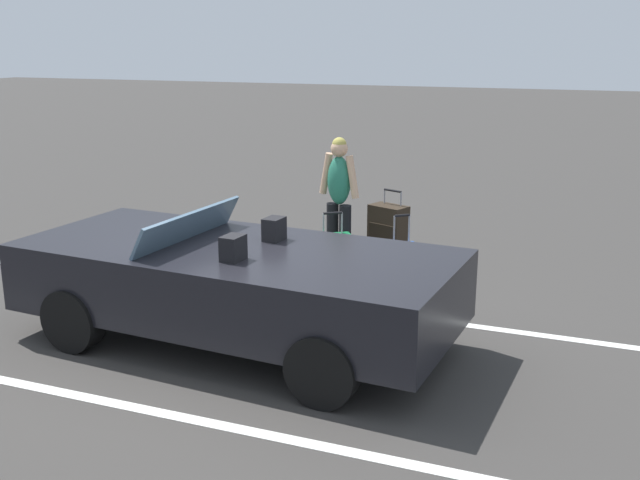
% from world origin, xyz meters
% --- Properties ---
extents(ground_plane, '(80.00, 80.00, 0.00)m').
position_xyz_m(ground_plane, '(0.00, 0.00, 0.00)').
color(ground_plane, '#383533').
extents(lot_line_near, '(18.00, 0.12, 0.01)m').
position_xyz_m(lot_line_near, '(0.00, -1.22, 0.00)').
color(lot_line_near, silver).
rests_on(lot_line_near, ground_plane).
extents(lot_line_mid, '(18.00, 0.12, 0.01)m').
position_xyz_m(lot_line_mid, '(0.00, 1.48, 0.00)').
color(lot_line_mid, silver).
rests_on(lot_line_mid, ground_plane).
extents(convertible_car, '(4.25, 2.04, 1.24)m').
position_xyz_m(convertible_car, '(0.21, -0.01, 0.59)').
color(convertible_car, black).
rests_on(convertible_car, ground_plane).
extents(suitcase_large_black, '(0.55, 0.44, 0.94)m').
position_xyz_m(suitcase_large_black, '(-0.56, -3.11, 0.37)').
color(suitcase_large_black, '#2D2319').
rests_on(suitcase_large_black, ground_plane).
extents(suitcase_medium_bright, '(0.47, 0.43, 0.88)m').
position_xyz_m(suitcase_medium_bright, '(-0.27, -1.90, 0.31)').
color(suitcase_medium_bright, '#19723F').
rests_on(suitcase_medium_bright, ground_plane).
extents(suitcase_small_carryon, '(0.39, 0.37, 0.84)m').
position_xyz_m(suitcase_small_carryon, '(-1.00, -2.22, 0.25)').
color(suitcase_small_carryon, '#1E479E').
rests_on(suitcase_small_carryon, ground_plane).
extents(traveler_person, '(0.60, 0.31, 1.65)m').
position_xyz_m(traveler_person, '(-0.07, -2.60, 0.93)').
color(traveler_person, black).
rests_on(traveler_person, ground_plane).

